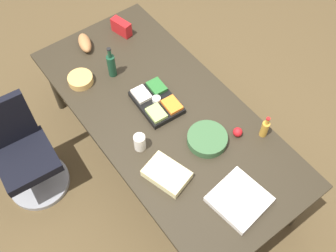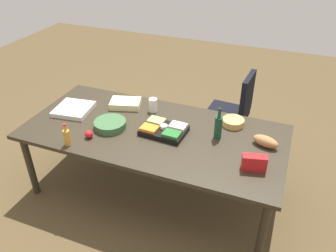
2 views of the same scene
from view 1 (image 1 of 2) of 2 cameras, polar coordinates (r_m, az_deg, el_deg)
ground_plane at (r=3.91m, az=-0.43°, el=-4.73°), size 10.00×10.00×0.00m
conference_table at (r=3.31m, az=-0.50°, el=1.28°), size 2.54×1.19×0.77m
office_chair at (r=3.68m, az=-19.81°, el=-4.39°), size 0.56×0.56×1.01m
salad_bowl at (r=3.09m, az=5.66°, el=-1.88°), size 0.40×0.40×0.07m
wine_bottle at (r=3.46m, az=-8.14°, el=8.70°), size 0.07×0.07×0.31m
chip_bag_red at (r=3.86m, az=-6.73°, el=13.95°), size 0.21×0.13×0.14m
pizza_box at (r=2.90m, az=10.23°, el=-10.37°), size 0.40×0.40×0.05m
bread_loaf at (r=3.79m, az=-11.89°, el=11.63°), size 0.26×0.17×0.10m
dressing_bottle at (r=3.16m, az=13.76°, el=-0.34°), size 0.06×0.06×0.22m
mayo_jar at (r=3.02m, az=-4.09°, el=-2.35°), size 0.10×0.10×0.15m
veggie_tray at (r=3.28m, az=-1.65°, el=3.53°), size 0.44×0.32×0.09m
chip_bowl at (r=3.52m, az=-12.48°, el=6.55°), size 0.23×0.23×0.07m
sheet_cake at (r=2.93m, az=-0.18°, el=-6.95°), size 0.37×0.30×0.07m
apple_red at (r=3.15m, az=10.00°, el=-0.86°), size 0.09×0.09×0.08m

